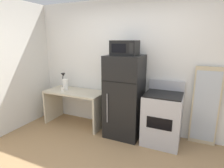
% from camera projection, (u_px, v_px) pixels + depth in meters
% --- Properties ---
extents(wall_back_white, '(5.00, 0.10, 2.60)m').
position_uv_depth(wall_back_white, '(133.00, 67.00, 3.66)').
color(wall_back_white, white).
rests_on(wall_back_white, ground).
extents(desk, '(1.29, 0.60, 0.75)m').
position_uv_depth(desk, '(75.00, 101.00, 3.99)').
color(desk, beige).
rests_on(desk, ground).
extents(desk_lamp, '(0.14, 0.12, 0.35)m').
position_uv_depth(desk_lamp, '(63.00, 78.00, 4.11)').
color(desk_lamp, black).
rests_on(desk_lamp, desk).
extents(coffee_mug, '(0.08, 0.08, 0.09)m').
position_uv_depth(coffee_mug, '(63.00, 90.00, 3.88)').
color(coffee_mug, white).
rests_on(coffee_mug, desk).
extents(paper_towel_roll, '(0.11, 0.11, 0.24)m').
position_uv_depth(paper_towel_roll, '(65.00, 85.00, 4.01)').
color(paper_towel_roll, white).
rests_on(paper_towel_roll, desk).
extents(refrigerator, '(0.65, 0.64, 1.56)m').
position_uv_depth(refrigerator, '(124.00, 97.00, 3.46)').
color(refrigerator, black).
rests_on(refrigerator, ground).
extents(microwave, '(0.46, 0.35, 0.26)m').
position_uv_depth(microwave, '(125.00, 48.00, 3.23)').
color(microwave, black).
rests_on(microwave, refrigerator).
extents(oven_range, '(0.64, 0.61, 1.10)m').
position_uv_depth(oven_range, '(162.00, 118.00, 3.26)').
color(oven_range, '#B7B7BC').
rests_on(oven_range, ground).
extents(leaning_mirror, '(0.44, 0.03, 1.40)m').
position_uv_depth(leaning_mirror, '(205.00, 107.00, 3.16)').
color(leaning_mirror, '#C6B793').
rests_on(leaning_mirror, ground).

